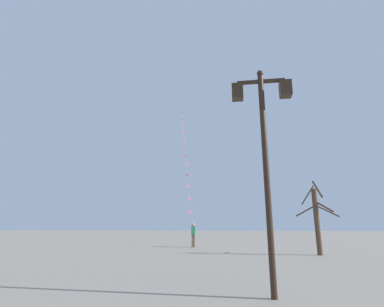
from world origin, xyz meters
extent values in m
plane|color=gray|center=(0.00, 20.00, 0.00)|extent=(160.00, 160.00, 0.00)
cylinder|color=black|center=(1.52, 6.71, 2.60)|extent=(0.14, 0.14, 5.19)
sphere|color=black|center=(1.52, 6.71, 5.27)|extent=(0.16, 0.16, 0.16)
cube|color=black|center=(1.52, 6.71, 5.04)|extent=(1.18, 0.08, 0.08)
cube|color=black|center=(0.94, 6.71, 4.79)|extent=(0.28, 0.28, 0.40)
cube|color=beige|center=(0.94, 6.71, 4.79)|extent=(0.19, 0.19, 0.30)
cube|color=black|center=(2.11, 6.71, 4.79)|extent=(0.28, 0.28, 0.40)
cube|color=beige|center=(2.11, 6.71, 4.79)|extent=(0.19, 0.19, 0.30)
cylinder|color=brown|center=(-2.51, 22.95, 0.09)|extent=(0.06, 0.06, 0.18)
cylinder|color=silver|center=(-2.78, 23.94, 1.40)|extent=(0.57, 2.00, 2.46)
cylinder|color=silver|center=(-3.19, 25.44, 3.26)|extent=(0.31, 1.04, 1.28)
cylinder|color=silver|center=(-3.47, 26.46, 4.53)|extent=(0.31, 1.04, 1.28)
cylinder|color=silver|center=(-3.76, 27.49, 5.80)|extent=(0.31, 1.04, 1.28)
cylinder|color=silver|center=(-4.04, 28.51, 7.07)|extent=(0.31, 1.04, 1.28)
cylinder|color=silver|center=(-4.32, 29.53, 8.33)|extent=(0.31, 1.04, 1.28)
cylinder|color=silver|center=(-4.60, 30.56, 9.60)|extent=(0.31, 1.04, 1.28)
cylinder|color=silver|center=(-4.88, 31.58, 10.87)|extent=(0.31, 1.04, 1.28)
cylinder|color=silver|center=(-5.16, 32.60, 12.13)|extent=(0.31, 1.04, 1.28)
cylinder|color=silver|center=(-5.45, 33.63, 13.40)|extent=(0.31, 1.04, 1.28)
cylinder|color=silver|center=(-5.73, 34.65, 14.67)|extent=(0.31, 1.04, 1.28)
cylinder|color=silver|center=(-6.01, 35.67, 15.94)|extent=(0.31, 1.04, 1.28)
cube|color=pink|center=(-3.05, 24.93, 2.63)|extent=(0.33, 0.16, 0.35)
cylinder|color=pink|center=(-3.05, 24.93, 2.36)|extent=(0.02, 0.03, 0.26)
cube|color=pink|center=(-3.33, 25.95, 3.90)|extent=(0.32, 0.18, 0.35)
cylinder|color=pink|center=(-3.33, 25.95, 3.65)|extent=(0.02, 0.02, 0.22)
cube|color=pink|center=(-3.61, 26.97, 5.16)|extent=(0.32, 0.18, 0.35)
cylinder|color=pink|center=(-3.61, 26.97, 4.91)|extent=(0.04, 0.05, 0.24)
cube|color=pink|center=(-3.90, 28.00, 6.43)|extent=(0.35, 0.06, 0.35)
cylinder|color=pink|center=(-3.90, 28.00, 6.18)|extent=(0.02, 0.03, 0.22)
cube|color=pink|center=(-4.18, 29.02, 7.70)|extent=(0.33, 0.15, 0.35)
cylinder|color=pink|center=(-4.18, 29.02, 7.48)|extent=(0.02, 0.03, 0.17)
cube|color=pink|center=(-4.46, 30.05, 8.97)|extent=(0.35, 0.08, 0.35)
cylinder|color=pink|center=(-4.46, 30.05, 8.71)|extent=(0.02, 0.05, 0.24)
cube|color=pink|center=(-4.74, 31.07, 10.23)|extent=(0.35, 0.08, 0.35)
cylinder|color=pink|center=(-4.74, 31.07, 9.99)|extent=(0.02, 0.05, 0.20)
cube|color=pink|center=(-5.02, 32.09, 11.50)|extent=(0.34, 0.13, 0.35)
cylinder|color=pink|center=(-5.02, 32.09, 11.24)|extent=(0.03, 0.03, 0.25)
cube|color=pink|center=(-5.30, 33.12, 12.77)|extent=(0.33, 0.16, 0.35)
cylinder|color=pink|center=(-5.30, 33.12, 12.54)|extent=(0.03, 0.04, 0.18)
cube|color=pink|center=(-5.59, 34.14, 14.04)|extent=(0.33, 0.16, 0.35)
cylinder|color=pink|center=(-5.59, 34.14, 13.76)|extent=(0.04, 0.06, 0.27)
cube|color=pink|center=(-5.87, 35.16, 15.30)|extent=(0.35, 0.07, 0.35)
cylinder|color=pink|center=(-5.87, 35.16, 15.04)|extent=(0.02, 0.04, 0.24)
cube|color=pink|center=(-6.15, 36.19, 16.57)|extent=(0.35, 0.10, 0.35)
cylinder|color=pink|center=(-6.15, 36.19, 16.34)|extent=(0.02, 0.02, 0.18)
cube|color=brown|center=(-2.36, 21.58, 0.45)|extent=(0.27, 0.34, 0.90)
cube|color=#26724C|center=(-2.36, 21.58, 1.18)|extent=(0.33, 0.43, 0.60)
sphere|color=tan|center=(-2.36, 21.58, 1.60)|extent=(0.22, 0.22, 0.22)
cylinder|color=#26724C|center=(-2.41, 21.80, 1.35)|extent=(0.18, 0.40, 0.50)
cylinder|color=#4C3826|center=(5.11, 16.75, 1.75)|extent=(0.27, 0.27, 3.50)
cylinder|color=#4C3826|center=(5.50, 16.54, 2.52)|extent=(0.88, 0.53, 0.67)
cylinder|color=#4C3826|center=(5.23, 16.43, 3.45)|extent=(0.36, 0.77, 1.00)
cylinder|color=#4C3826|center=(4.68, 17.24, 2.32)|extent=(0.95, 1.05, 0.60)
cylinder|color=#4C3826|center=(4.87, 17.25, 3.19)|extent=(0.57, 1.06, 1.01)
cylinder|color=#4C3826|center=(5.64, 16.56, 2.29)|extent=(1.12, 0.47, 0.70)
camera|label=1|loc=(0.78, -0.09, 1.50)|focal=26.98mm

